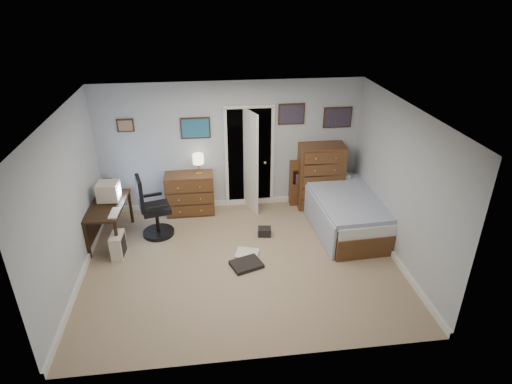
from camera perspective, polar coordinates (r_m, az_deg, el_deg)
floor at (r=7.05m, az=-1.87°, el=-9.31°), size 5.00×4.00×0.02m
computer_desk at (r=7.78m, az=-19.64°, el=-2.61°), size 0.62×1.23×0.69m
crt_monitor at (r=7.74m, az=-19.06°, el=0.08°), size 0.38×0.35×0.33m
keyboard at (r=7.34m, az=-18.35°, el=-2.69°), size 0.16×0.38×0.02m
pc_tower at (r=7.41m, az=-17.90°, el=-6.78°), size 0.21×0.40×0.41m
office_chair at (r=7.71m, az=-13.61°, el=-2.76°), size 0.67×0.67×1.15m
media_stack at (r=8.46m, az=-18.90°, el=-0.97°), size 0.17×0.17×0.83m
low_dresser at (r=8.35m, az=-8.80°, el=-0.20°), size 0.91×0.46×0.81m
table_lamp at (r=8.06m, az=-7.71°, el=4.31°), size 0.20×0.20×0.40m
doorway at (r=8.60m, az=-1.12°, el=5.28°), size 0.96×1.12×2.05m
tall_dresser at (r=8.51m, az=8.57°, el=2.12°), size 0.90×0.57×1.29m
headboard_bookcase at (r=8.66m, az=7.84°, el=1.44°), size 1.02×0.31×0.91m
bed at (r=8.00m, az=11.75°, el=-2.28°), size 1.28×2.25×0.72m
wall_posters at (r=8.10m, az=0.64°, el=9.51°), size 4.38×0.04×0.60m
floor_clutter at (r=7.19m, az=-0.55°, el=-8.01°), size 0.83×1.23×0.15m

